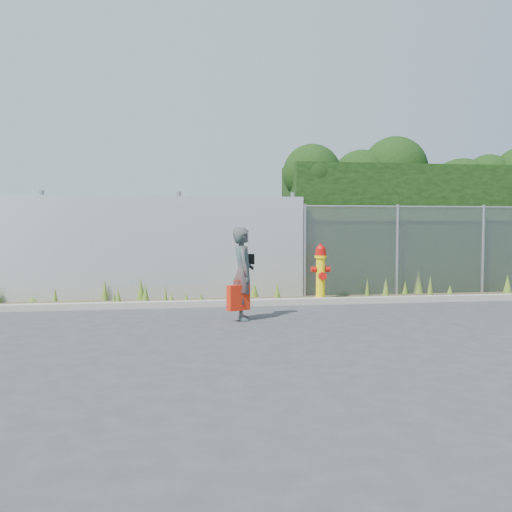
% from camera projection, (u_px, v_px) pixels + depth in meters
% --- Properties ---
extents(ground, '(80.00, 80.00, 0.00)m').
position_uv_depth(ground, '(287.00, 320.00, 9.48)').
color(ground, '#363638').
rests_on(ground, ground).
extents(curb, '(16.00, 0.22, 0.12)m').
position_uv_depth(curb, '(268.00, 302.00, 11.25)').
color(curb, gray).
rests_on(curb, ground).
extents(weed_strip, '(16.00, 1.36, 0.55)m').
position_uv_depth(weed_strip, '(261.00, 294.00, 11.93)').
color(weed_strip, '#413725').
rests_on(weed_strip, ground).
extents(corrugated_fence, '(8.50, 0.21, 2.30)m').
position_uv_depth(corrugated_fence, '(104.00, 248.00, 11.87)').
color(corrugated_fence, silver).
rests_on(corrugated_fence, ground).
extents(chainlink_fence, '(6.50, 0.07, 2.05)m').
position_uv_depth(chainlink_fence, '(441.00, 249.00, 13.06)').
color(chainlink_fence, gray).
rests_on(chainlink_fence, ground).
extents(hedge, '(7.46, 2.09, 3.75)m').
position_uv_depth(hedge, '(427.00, 208.00, 14.05)').
color(hedge, black).
rests_on(hedge, ground).
extents(fire_hydrant, '(0.40, 0.36, 1.20)m').
position_uv_depth(fire_hydrant, '(321.00, 273.00, 11.95)').
color(fire_hydrant, yellow).
rests_on(fire_hydrant, ground).
extents(woman, '(0.38, 0.57, 1.55)m').
position_uv_depth(woman, '(243.00, 274.00, 9.50)').
color(woman, '#0F6460').
rests_on(woman, ground).
extents(red_tote_bag, '(0.38, 0.14, 0.49)m').
position_uv_depth(red_tote_bag, '(238.00, 298.00, 9.34)').
color(red_tote_bag, '#A22C09').
extents(black_shoulder_bag, '(0.23, 0.10, 0.17)m').
position_uv_depth(black_shoulder_bag, '(248.00, 259.00, 9.65)').
color(black_shoulder_bag, black).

